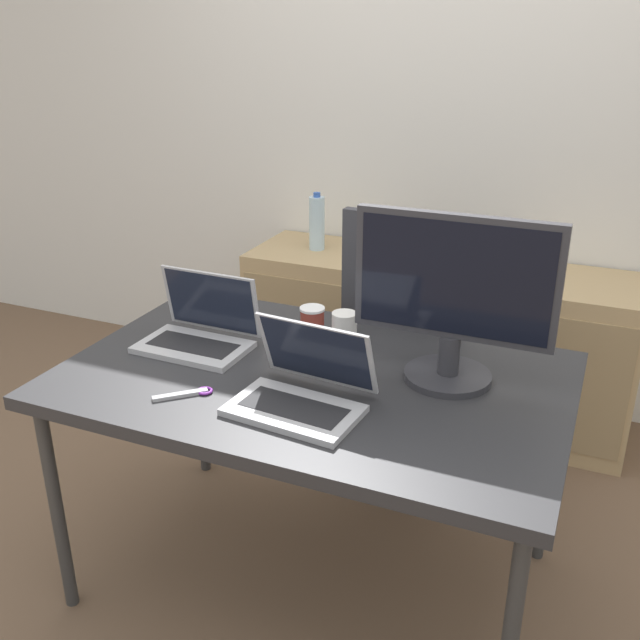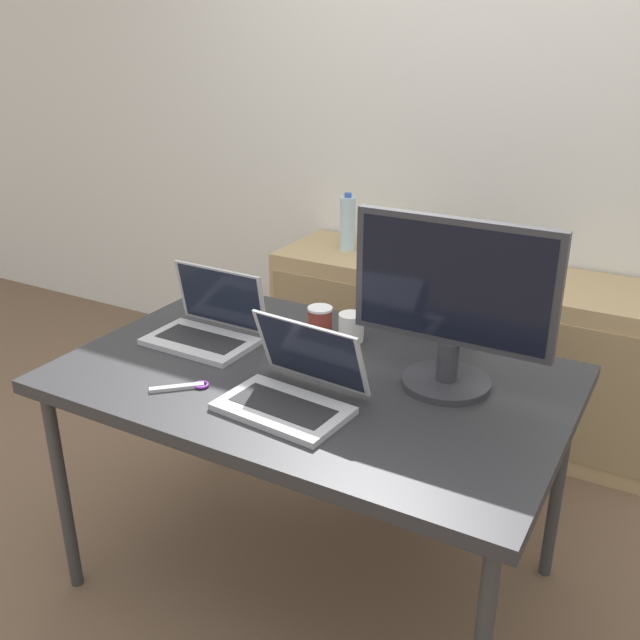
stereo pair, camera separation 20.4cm
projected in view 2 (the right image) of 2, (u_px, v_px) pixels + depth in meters
name	position (u px, v px, depth m)	size (l,w,h in m)	color
ground_plane	(313.00, 577.00, 2.35)	(14.00, 14.00, 0.00)	brown
wall_back	(487.00, 121.00, 3.06)	(10.00, 0.05, 2.60)	silver
desk	(312.00, 388.00, 2.08)	(1.44, 0.92, 0.76)	#28282B
office_chair	(432.00, 383.00, 2.70)	(0.56, 0.57, 1.11)	#232326
cabinet_left	(346.00, 321.00, 3.44)	(0.56, 0.48, 0.72)	tan
cabinet_right	(596.00, 374.00, 2.92)	(0.56, 0.48, 0.72)	tan
water_bottle	(348.00, 223.00, 3.26)	(0.07, 0.07, 0.27)	silver
laptop_left	(207.00, 326.00, 2.26)	(0.34, 0.25, 0.22)	#ADADB2
laptop_right	(293.00, 389.00, 1.88)	(0.36, 0.31, 0.21)	#ADADB2
monitor	(452.00, 303.00, 1.89)	(0.56, 0.25, 0.48)	#2D2D33
mouse	(323.00, 368.00, 2.06)	(0.04, 0.06, 0.03)	silver
coffee_cup_white	(351.00, 327.00, 2.26)	(0.08, 0.08, 0.09)	white
coffee_cup_brown	(320.00, 321.00, 2.29)	(0.08, 0.08, 0.10)	maroon
scissors	(185.00, 387.00, 1.97)	(0.14, 0.13, 0.01)	#B2B2B7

